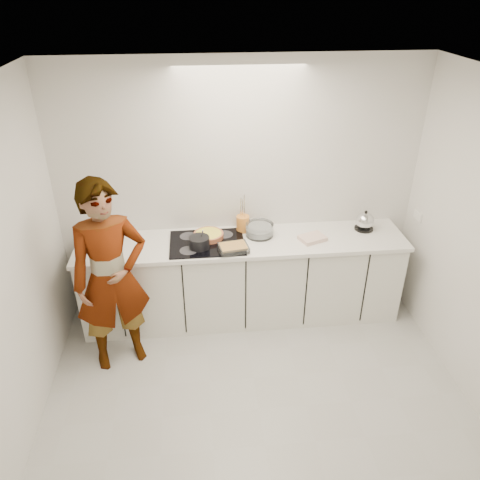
{
  "coord_description": "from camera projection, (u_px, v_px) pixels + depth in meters",
  "views": [
    {
      "loc": [
        -0.44,
        -2.69,
        3.17
      ],
      "look_at": [
        -0.05,
        1.05,
        1.05
      ],
      "focal_mm": 35.0,
      "sensor_mm": 36.0,
      "label": 1
    }
  ],
  "objects": [
    {
      "name": "ceiling",
      "position": [
        268.0,
        92.0,
        2.65
      ],
      "size": [
        3.6,
        3.2,
        0.0
      ],
      "primitive_type": "cube",
      "color": "white",
      "rests_on": "wall_back"
    },
    {
      "name": "cook",
      "position": [
        111.0,
        278.0,
        4.03
      ],
      "size": [
        0.77,
        0.63,
        1.81
      ],
      "primitive_type": "imported",
      "rotation": [
        0.0,
        0.0,
        0.34
      ],
      "color": "silver",
      "rests_on": "floor"
    },
    {
      "name": "mixing_bowl",
      "position": [
        260.0,
        230.0,
        4.66
      ],
      "size": [
        0.29,
        0.29,
        0.13
      ],
      "color": "silver",
      "rests_on": "countertop"
    },
    {
      "name": "floor",
      "position": [
        259.0,
        409.0,
        3.93
      ],
      "size": [
        3.6,
        3.2,
        0.0
      ],
      "primitive_type": "cube",
      "color": "#B5B5B1",
      "rests_on": "ground"
    },
    {
      "name": "base_cabinets",
      "position": [
        243.0,
        281.0,
        4.83
      ],
      "size": [
        3.2,
        0.58,
        0.87
      ],
      "primitive_type": "cube",
      "color": "silver",
      "rests_on": "floor"
    },
    {
      "name": "tart_dish",
      "position": [
        209.0,
        235.0,
        4.61
      ],
      "size": [
        0.39,
        0.39,
        0.05
      ],
      "color": "#B25F3D",
      "rests_on": "hob"
    },
    {
      "name": "tea_towel",
      "position": [
        312.0,
        238.0,
        4.6
      ],
      "size": [
        0.29,
        0.26,
        0.04
      ],
      "primitive_type": "cube",
      "rotation": [
        0.0,
        0.0,
        0.37
      ],
      "color": "white",
      "rests_on": "countertop"
    },
    {
      "name": "utensil_crock",
      "position": [
        243.0,
        224.0,
        4.73
      ],
      "size": [
        0.14,
        0.14,
        0.17
      ],
      "primitive_type": "cylinder",
      "rotation": [
        0.0,
        0.0,
        -0.09
      ],
      "color": "orange",
      "rests_on": "countertop"
    },
    {
      "name": "baking_dish",
      "position": [
        233.0,
        248.0,
        4.39
      ],
      "size": [
        0.3,
        0.24,
        0.05
      ],
      "color": "silver",
      "rests_on": "hob"
    },
    {
      "name": "saucepan",
      "position": [
        199.0,
        242.0,
        4.43
      ],
      "size": [
        0.26,
        0.26,
        0.19
      ],
      "color": "black",
      "rests_on": "hob"
    },
    {
      "name": "countertop",
      "position": [
        243.0,
        242.0,
        4.6
      ],
      "size": [
        3.24,
        0.64,
        0.04
      ],
      "primitive_type": "cube",
      "color": "white",
      "rests_on": "base_cabinets"
    },
    {
      "name": "kettle",
      "position": [
        365.0,
        221.0,
        4.75
      ],
      "size": [
        0.2,
        0.2,
        0.22
      ],
      "color": "black",
      "rests_on": "countertop"
    },
    {
      "name": "hob",
      "position": [
        207.0,
        243.0,
        4.54
      ],
      "size": [
        0.72,
        0.54,
        0.01
      ],
      "primitive_type": "cube",
      "color": "black",
      "rests_on": "countertop"
    },
    {
      "name": "wall_back",
      "position": [
        239.0,
        191.0,
        4.68
      ],
      "size": [
        3.6,
        0.0,
        2.6
      ],
      "primitive_type": "cube",
      "color": "silver",
      "rests_on": "ground"
    }
  ]
}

